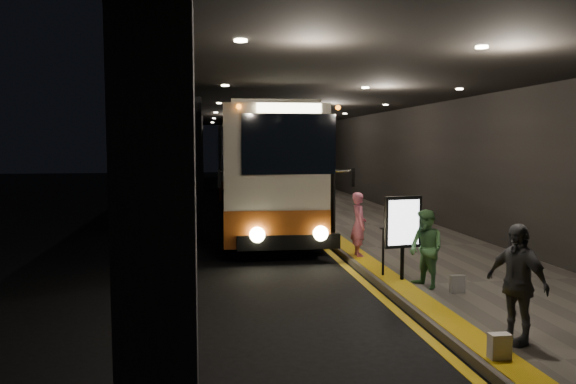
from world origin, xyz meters
TOP-DOWN VIEW (x-y plane):
  - ground at (0.00, 0.00)m, footprint 90.00×90.00m
  - lane_line_white at (-1.80, 5.00)m, footprint 0.12×50.00m
  - kerb_stripe_yellow at (2.35, 5.00)m, footprint 0.18×50.00m
  - sidewalk at (4.75, 5.00)m, footprint 4.50×50.00m
  - tactile_strip at (2.85, 5.00)m, footprint 0.50×50.00m
  - terminal_wall at (7.00, 5.00)m, footprint 0.10×50.00m
  - support_columns at (-1.50, 4.00)m, footprint 0.80×24.80m
  - canopy at (2.50, 5.00)m, footprint 9.00×50.00m
  - coach_main at (1.01, 5.85)m, footprint 3.17×12.78m
  - coach_second at (1.00, 17.26)m, footprint 2.85×12.08m
  - passenger_boarding at (2.80, -0.24)m, footprint 0.40×0.60m
  - passenger_waiting_green at (3.27, -3.45)m, footprint 0.68×0.86m
  - passenger_waiting_grey at (3.35, -6.54)m, footprint 0.85×1.12m
  - bag_polka at (3.72, -3.91)m, footprint 0.28×0.13m
  - bag_plain at (2.80, -7.11)m, footprint 0.28×0.16m
  - info_sign at (3.02, -2.80)m, footprint 0.83×0.26m
  - stanchion_post at (2.75, -2.37)m, footprint 0.05×0.05m

SIDE VIEW (x-z plane):
  - ground at x=0.00m, z-range 0.00..0.00m
  - lane_line_white at x=-1.80m, z-range 0.00..0.01m
  - kerb_stripe_yellow at x=2.35m, z-range 0.00..0.01m
  - sidewalk at x=4.75m, z-range 0.00..0.15m
  - tactile_strip at x=2.85m, z-range 0.15..0.16m
  - bag_polka at x=3.72m, z-range 0.15..0.49m
  - bag_plain at x=2.80m, z-range 0.15..0.49m
  - stanchion_post at x=2.75m, z-range 0.15..1.18m
  - passenger_waiting_green at x=3.27m, z-range 0.15..1.69m
  - passenger_boarding at x=2.80m, z-range 0.15..1.77m
  - passenger_waiting_grey at x=3.35m, z-range 0.15..1.87m
  - info_sign at x=3.02m, z-range 0.45..2.21m
  - coach_second at x=1.00m, z-range -0.08..3.70m
  - coach_main at x=1.01m, z-range -0.08..3.88m
  - support_columns at x=-1.50m, z-range 0.00..4.40m
  - terminal_wall at x=7.00m, z-range 0.00..6.00m
  - canopy at x=2.50m, z-range 4.40..4.80m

